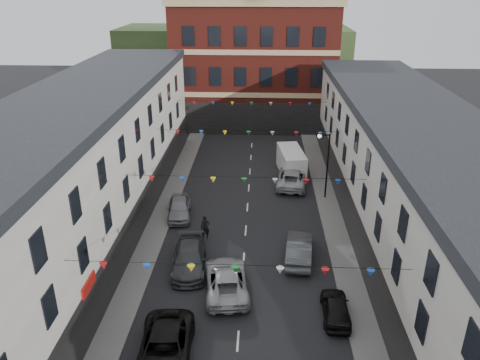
% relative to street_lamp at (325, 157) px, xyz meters
% --- Properties ---
extents(ground, '(160.00, 160.00, 0.00)m').
position_rel_street_lamp_xyz_m(ground, '(-6.55, -14.00, -3.90)').
color(ground, black).
rests_on(ground, ground).
extents(pavement_left, '(1.80, 64.00, 0.15)m').
position_rel_street_lamp_xyz_m(pavement_left, '(-13.45, -12.00, -3.83)').
color(pavement_left, '#605E5B').
rests_on(pavement_left, ground).
extents(pavement_right, '(1.80, 64.00, 0.15)m').
position_rel_street_lamp_xyz_m(pavement_right, '(0.35, -12.00, -3.83)').
color(pavement_right, '#605E5B').
rests_on(pavement_right, ground).
extents(terrace_left, '(8.40, 56.00, 10.70)m').
position_rel_street_lamp_xyz_m(terrace_left, '(-18.33, -13.00, 1.44)').
color(terrace_left, beige).
rests_on(terrace_left, ground).
extents(terrace_right, '(8.40, 56.00, 9.70)m').
position_rel_street_lamp_xyz_m(terrace_right, '(5.23, -13.00, 0.95)').
color(terrace_right, beige).
rests_on(terrace_right, ground).
extents(civic_building, '(20.60, 13.30, 18.50)m').
position_rel_street_lamp_xyz_m(civic_building, '(-6.55, 23.95, 4.23)').
color(civic_building, maroon).
rests_on(civic_building, ground).
extents(clock_tower, '(5.60, 5.60, 30.00)m').
position_rel_street_lamp_xyz_m(clock_tower, '(-14.05, 21.00, 11.03)').
color(clock_tower, maroon).
rests_on(clock_tower, ground).
extents(distant_hill, '(40.00, 14.00, 10.00)m').
position_rel_street_lamp_xyz_m(distant_hill, '(-10.55, 48.00, 1.10)').
color(distant_hill, '#2C4721').
rests_on(distant_hill, ground).
extents(street_lamp, '(1.10, 0.36, 6.00)m').
position_rel_street_lamp_xyz_m(street_lamp, '(0.00, 0.00, 0.00)').
color(street_lamp, black).
rests_on(street_lamp, ground).
extents(car_left_c, '(3.03, 5.95, 1.61)m').
position_rel_street_lamp_xyz_m(car_left_c, '(-10.15, -19.70, -3.10)').
color(car_left_c, black).
rests_on(car_left_c, ground).
extents(car_left_d, '(2.56, 5.45, 1.54)m').
position_rel_street_lamp_xyz_m(car_left_d, '(-10.15, -11.27, -3.14)').
color(car_left_d, '#393D40').
rests_on(car_left_d, ground).
extents(car_left_e, '(2.33, 4.64, 1.52)m').
position_rel_street_lamp_xyz_m(car_left_e, '(-12.05, -3.85, -3.15)').
color(car_left_e, gray).
rests_on(car_left_e, ground).
extents(car_right_d, '(1.63, 3.83, 1.29)m').
position_rel_street_lamp_xyz_m(car_right_d, '(-1.05, -15.79, -3.26)').
color(car_right_d, black).
rests_on(car_right_d, ground).
extents(car_right_e, '(2.20, 5.03, 1.61)m').
position_rel_street_lamp_xyz_m(car_right_e, '(-2.74, -9.79, -3.10)').
color(car_right_e, '#4C5054').
rests_on(car_right_e, ground).
extents(car_right_f, '(3.22, 5.93, 1.58)m').
position_rel_street_lamp_xyz_m(car_right_f, '(-2.55, 2.76, -3.12)').
color(car_right_f, '#AFB1B4').
rests_on(car_right_f, ground).
extents(moving_car, '(3.22, 5.84, 1.55)m').
position_rel_street_lamp_xyz_m(moving_car, '(-7.48, -13.58, -3.13)').
color(moving_car, '#A5A7AC').
rests_on(moving_car, ground).
extents(white_van, '(2.79, 5.66, 2.40)m').
position_rel_street_lamp_xyz_m(white_van, '(-2.46, 5.78, -2.70)').
color(white_van, white).
rests_on(white_van, ground).
extents(pedestrian, '(0.72, 0.51, 1.88)m').
position_rel_street_lamp_xyz_m(pedestrian, '(-9.52, -7.33, -2.96)').
color(pedestrian, black).
rests_on(pedestrian, ground).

